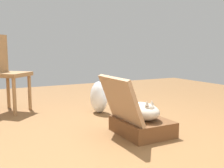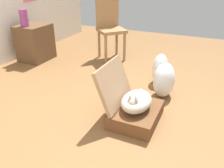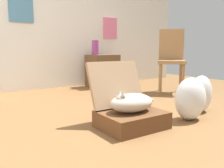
{
  "view_description": "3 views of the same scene",
  "coord_description": "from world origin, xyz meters",
  "px_view_note": "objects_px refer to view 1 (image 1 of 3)",
  "views": [
    {
      "loc": [
        -1.88,
        1.16,
        0.82
      ],
      "look_at": [
        0.29,
        0.0,
        0.49
      ],
      "focal_mm": 42.77,
      "sensor_mm": 36.0,
      "label": 1
    },
    {
      "loc": [
        -1.66,
        -0.84,
        1.35
      ],
      "look_at": [
        0.14,
        -0.02,
        0.37
      ],
      "focal_mm": 36.72,
      "sensor_mm": 36.0,
      "label": 2
    },
    {
      "loc": [
        -1.09,
        -1.85,
        0.69
      ],
      "look_at": [
        0.31,
        0.24,
        0.32
      ],
      "focal_mm": 38.49,
      "sensor_mm": 36.0,
      "label": 3
    }
  ],
  "objects_px": {
    "plastic_bag_clear": "(99,97)",
    "chair": "(5,70)",
    "cat": "(142,111)",
    "suitcase_base": "(142,126)",
    "plastic_bag_white": "(121,100)"
  },
  "relations": [
    {
      "from": "plastic_bag_white",
      "to": "chair",
      "type": "relative_size",
      "value": 0.42
    },
    {
      "from": "plastic_bag_clear",
      "to": "cat",
      "type": "bearing_deg",
      "value": -179.83
    },
    {
      "from": "plastic_bag_clear",
      "to": "chair",
      "type": "height_order",
      "value": "chair"
    },
    {
      "from": "suitcase_base",
      "to": "chair",
      "type": "height_order",
      "value": "chair"
    },
    {
      "from": "suitcase_base",
      "to": "plastic_bag_clear",
      "type": "bearing_deg",
      "value": 0.2
    },
    {
      "from": "cat",
      "to": "plastic_bag_clear",
      "type": "bearing_deg",
      "value": 0.17
    },
    {
      "from": "plastic_bag_clear",
      "to": "chair",
      "type": "distance_m",
      "value": 1.26
    },
    {
      "from": "cat",
      "to": "plastic_bag_clear",
      "type": "distance_m",
      "value": 0.97
    },
    {
      "from": "chair",
      "to": "suitcase_base",
      "type": "bearing_deg",
      "value": -103.21
    },
    {
      "from": "suitcase_base",
      "to": "cat",
      "type": "xyz_separation_m",
      "value": [
        -0.0,
        0.0,
        0.15
      ]
    },
    {
      "from": "plastic_bag_clear",
      "to": "plastic_bag_white",
      "type": "bearing_deg",
      "value": -159.22
    },
    {
      "from": "suitcase_base",
      "to": "cat",
      "type": "distance_m",
      "value": 0.15
    },
    {
      "from": "suitcase_base",
      "to": "plastic_bag_clear",
      "type": "xyz_separation_m",
      "value": [
        0.96,
        0.0,
        0.13
      ]
    },
    {
      "from": "chair",
      "to": "cat",
      "type": "bearing_deg",
      "value": -103.3
    },
    {
      "from": "cat",
      "to": "plastic_bag_clear",
      "type": "xyz_separation_m",
      "value": [
        0.97,
        0.0,
        -0.03
      ]
    }
  ]
}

